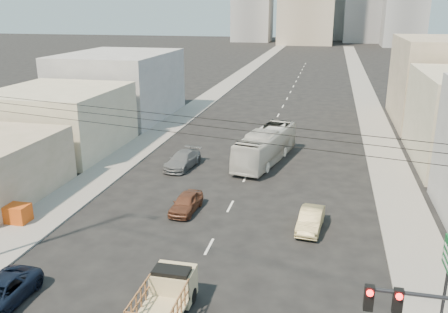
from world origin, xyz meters
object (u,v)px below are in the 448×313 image
at_px(flatbed_pickup, 166,295).
at_px(sedan_tan, 311,220).
at_px(city_bus, 266,146).
at_px(sedan_brown, 186,203).
at_px(sedan_grey, 183,160).
at_px(crate_stack, 15,213).
at_px(green_sign, 447,270).

relative_size(flatbed_pickup, sedan_tan, 1.13).
xyz_separation_m(city_bus, sedan_brown, (-3.79, -12.08, -0.85)).
bearing_deg(flatbed_pickup, sedan_grey, 105.38).
bearing_deg(flatbed_pickup, sedan_brown, 102.58).
distance_m(city_bus, sedan_tan, 13.83).
xyz_separation_m(sedan_tan, crate_stack, (-18.65, -3.27, 0.04)).
bearing_deg(crate_stack, sedan_brown, 22.27).
xyz_separation_m(flatbed_pickup, crate_stack, (-12.74, 7.07, -0.40)).
distance_m(sedan_brown, crate_stack, 11.05).
xyz_separation_m(city_bus, sedan_tan, (4.64, -13.00, -0.84)).
bearing_deg(green_sign, sedan_brown, 141.67).
bearing_deg(sedan_brown, sedan_grey, 112.35).
bearing_deg(sedan_brown, sedan_tan, -2.72).
distance_m(city_bus, sedan_brown, 12.69).
bearing_deg(sedan_tan, city_bus, 115.16).
bearing_deg(sedan_grey, flatbed_pickup, -66.59).
bearing_deg(green_sign, sedan_grey, 130.51).
bearing_deg(flatbed_pickup, sedan_tan, 60.21).
xyz_separation_m(sedan_brown, crate_stack, (-10.23, -4.19, 0.05)).
bearing_deg(flatbed_pickup, crate_stack, 150.98).
relative_size(flatbed_pickup, sedan_grey, 0.92).
distance_m(flatbed_pickup, green_sign, 11.73).
bearing_deg(sedan_tan, crate_stack, -164.56).
xyz_separation_m(sedan_brown, sedan_tan, (8.43, -0.92, 0.01)).
distance_m(city_bus, sedan_grey, 7.58).
distance_m(city_bus, crate_stack, 21.48).
relative_size(sedan_brown, crate_stack, 2.09).
relative_size(sedan_tan, green_sign, 0.78).
bearing_deg(crate_stack, flatbed_pickup, -29.02).
bearing_deg(sedan_grey, city_bus, 33.68).
bearing_deg(sedan_grey, sedan_tan, -32.36).
relative_size(city_bus, sedan_tan, 2.72).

